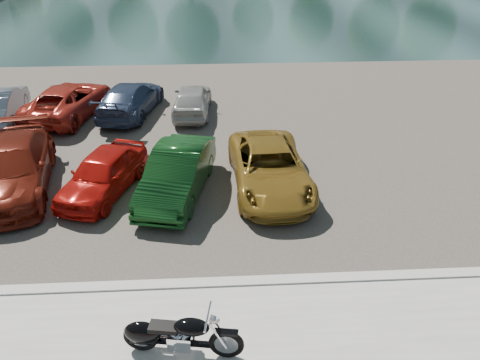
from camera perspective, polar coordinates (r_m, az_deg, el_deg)
name	(u,v)px	position (r m, az deg, el deg)	size (l,w,h in m)	color
ground	(222,357)	(9.68, -2.24, -20.80)	(200.00, 200.00, 0.00)	#595447
kerb	(220,283)	(11.01, -2.49, -12.49)	(60.00, 0.30, 0.14)	#9C9A93
parking_lot	(216,128)	(18.69, -3.00, 6.31)	(60.00, 18.00, 0.04)	#3D3731
river	(212,4)	(46.74, -3.41, 20.63)	(120.00, 40.00, 0.00)	#172929
motorcycle	(171,335)	(9.37, -8.36, -18.17)	(2.32, 0.79, 1.05)	black
car_3	(13,168)	(15.69, -25.96, 1.36)	(2.08, 5.10, 1.48)	#63190E
car_4	(103,173)	(14.60, -16.37, 0.80)	(1.51, 3.76, 1.28)	#B3110B
car_5	(177,173)	(14.01, -7.68, 0.83)	(1.49, 4.27, 1.41)	#0F3813
car_6	(270,168)	(14.27, 3.65, 1.47)	(2.21, 4.80, 1.33)	olive
car_10	(68,100)	(20.87, -20.19, 9.10)	(2.22, 4.81, 1.34)	#A8281C
car_11	(131,99)	(20.38, -13.20, 9.64)	(1.83, 4.51, 1.31)	#2B3955
car_12	(192,99)	(19.95, -5.87, 9.76)	(1.49, 3.71, 1.27)	#A7A7A2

